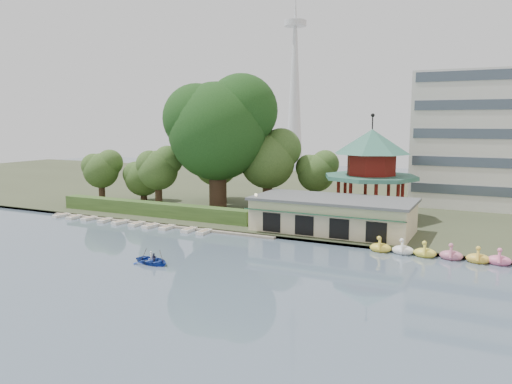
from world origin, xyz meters
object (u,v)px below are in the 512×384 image
Objects in this scene: big_tree at (219,124)px; boathouse at (333,214)px; pavilion at (371,165)px; dock at (155,224)px; rowboat_with_passengers at (152,258)px.

boathouse is at bearing -18.38° from big_tree.
boathouse is 1.38× the size of pavilion.
big_tree is at bearing 73.87° from dock.
rowboat_with_passengers is at bearing -73.48° from big_tree.
dock is 29.14m from pavilion.
pavilion reaches higher than boathouse.
pavilion is (24.00, 14.80, 7.36)m from dock.
rowboat_with_passengers is at bearing -53.28° from dock.
big_tree is (-20.81, -3.77, 5.18)m from pavilion.
rowboat_with_passengers is (-11.28, -19.14, -1.84)m from boathouse.
pavilion is 21.78m from big_tree.
pavilion is at bearing 31.66° from dock.
boathouse is 22.34m from big_tree.
boathouse is at bearing 59.49° from rowboat_with_passengers.
boathouse is 0.96× the size of big_tree.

